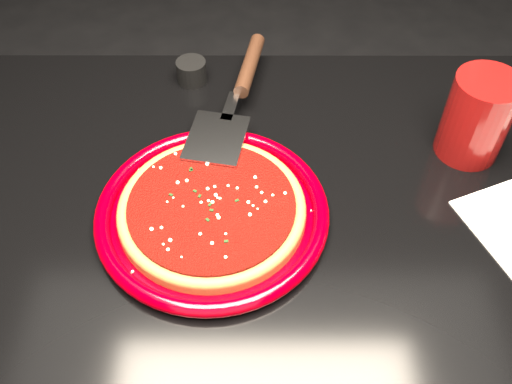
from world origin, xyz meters
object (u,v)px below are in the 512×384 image
pizza_server (236,96)px  ramekin (192,71)px  table (271,354)px  cup (477,117)px  plate (212,212)px

pizza_server → ramekin: size_ratio=7.00×
table → cup: cup is taller
plate → table: bearing=-17.3°
cup → ramekin: 0.46m
table → ramekin: ramekin is taller
plate → cup: bearing=19.4°
plate → cup: (0.38, 0.13, 0.05)m
cup → ramekin: size_ratio=2.61×
table → pizza_server: (-0.06, 0.24, 0.42)m
cup → pizza_server: bearing=167.9°
table → pizza_server: bearing=104.0°
cup → ramekin: (-0.43, 0.17, -0.05)m
pizza_server → cup: 0.36m
pizza_server → cup: (0.35, -0.08, 0.02)m
pizza_server → table: bearing=-65.3°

